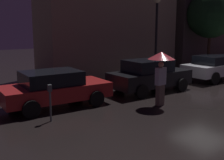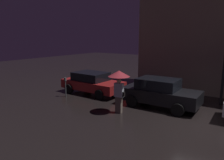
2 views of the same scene
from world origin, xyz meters
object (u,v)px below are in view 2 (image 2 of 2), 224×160
object	(u,v)px
parked_car_red	(92,82)
pedestrian_with_umbrella	(119,80)
parking_meter	(65,85)
parked_car_black	(160,92)

from	to	relation	value
parked_car_red	pedestrian_with_umbrella	world-z (taller)	pedestrian_with_umbrella
parked_car_red	parking_meter	distance (m)	1.77
pedestrian_with_umbrella	parking_meter	distance (m)	4.39
parked_car_red	parked_car_black	distance (m)	4.70
pedestrian_with_umbrella	parking_meter	world-z (taller)	pedestrian_with_umbrella
parked_car_black	pedestrian_with_umbrella	distance (m)	2.54
parked_car_red	pedestrian_with_umbrella	bearing A→B (deg)	-30.78
pedestrian_with_umbrella	parking_meter	bearing A→B (deg)	166.66
parked_car_red	parking_meter	xyz separation A→B (m)	(-0.80, -1.59, 0.03)
parked_car_black	pedestrian_with_umbrella	bearing A→B (deg)	-122.34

